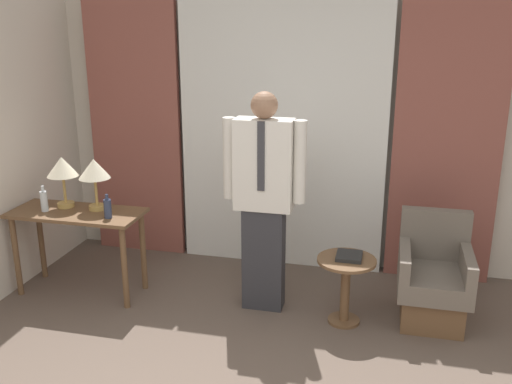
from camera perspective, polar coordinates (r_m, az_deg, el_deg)
The scene contains 13 objects.
wall_back at distance 5.45m, azimuth 2.85°, elevation 6.67°, with size 10.00×0.06×2.70m.
curtain_sheer_center at distance 5.34m, azimuth 2.58°, elevation 5.80°, with size 1.94×0.06×2.58m.
curtain_drape_left at distance 5.80m, azimuth -11.97°, elevation 6.34°, with size 0.93×0.06×2.58m.
curtain_drape_right at distance 5.27m, azimuth 18.57°, elevation 4.77°, with size 0.93×0.06×2.58m.
desk at distance 5.14m, azimuth -17.40°, elevation -3.21°, with size 1.13×0.49×0.75m.
table_lamp_left at distance 5.15m, azimuth -18.79°, elevation 2.17°, with size 0.27×0.27×0.45m.
table_lamp_right at distance 5.00m, azimuth -15.87°, elevation 2.00°, with size 0.27×0.27×0.45m.
bottle_near_edge at distance 4.83m, azimuth -14.62°, elevation -1.58°, with size 0.06×0.06×0.20m.
bottle_by_lamp at distance 5.16m, azimuth -20.43°, elevation -0.82°, with size 0.06×0.06×0.22m.
person at distance 4.53m, azimuth 0.80°, elevation -0.31°, with size 0.67×0.22×1.80m.
armchair at distance 4.79m, azimuth 17.28°, elevation -8.59°, with size 0.55×0.64×0.85m.
side_table at distance 4.56m, azimuth 8.96°, elevation -8.64°, with size 0.46×0.46×0.54m.
book at distance 4.51m, azimuth 9.30°, elevation -6.33°, with size 0.20×0.22×0.03m.
Camera 1 is at (0.99, -2.15, 2.33)m, focal length 40.00 mm.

